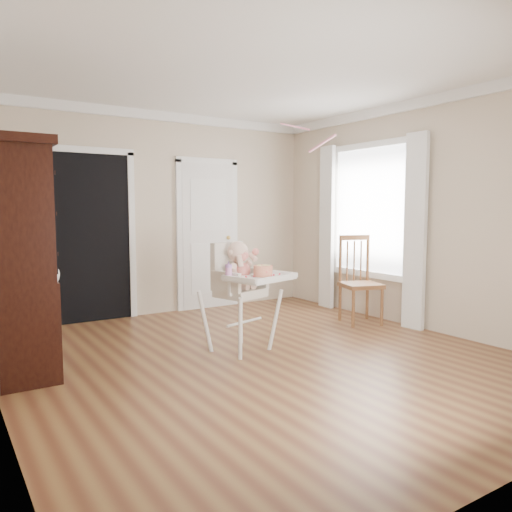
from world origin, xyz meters
TOP-DOWN VIEW (x-y plane):
  - floor at (0.00, 0.00)m, footprint 5.00×5.00m
  - ceiling at (0.00, 0.00)m, footprint 5.00×5.00m
  - wall_back at (0.00, 2.50)m, footprint 4.50×0.00m
  - wall_right at (2.25, 0.00)m, footprint 0.00×5.00m
  - crown_molding at (0.00, 0.00)m, footprint 4.50×5.00m
  - doorway at (-0.90, 2.48)m, footprint 1.06×0.05m
  - closet_door at (0.70, 2.48)m, footprint 0.96×0.09m
  - window_right at (2.18, 0.80)m, footprint 0.13×1.84m
  - high_chair at (-0.05, 0.33)m, footprint 0.81×0.93m
  - baby at (-0.06, 0.36)m, footprint 0.36×0.27m
  - cake at (0.05, 0.08)m, footprint 0.24×0.24m
  - sippy_cup at (-0.27, 0.18)m, footprint 0.07×0.07m
  - china_cabinet at (-1.99, 0.84)m, footprint 0.53×1.18m
  - dining_chair at (1.84, 0.60)m, footprint 0.56×0.56m
  - streamer at (1.04, 0.90)m, footprint 0.07×0.49m

SIDE VIEW (x-z plane):
  - floor at x=0.00m, z-range 0.00..0.00m
  - dining_chair at x=1.84m, z-range -0.04..1.05m
  - high_chair at x=-0.05m, z-range 0.13..1.24m
  - cake at x=0.05m, z-range 0.77..0.88m
  - sippy_cup at x=-0.27m, z-range 0.76..0.92m
  - baby at x=-0.06m, z-range 0.60..1.10m
  - china_cabinet at x=-1.99m, z-range 0.00..2.00m
  - closet_door at x=0.70m, z-range -0.04..2.09m
  - doorway at x=-0.90m, z-range 0.00..2.22m
  - window_right at x=2.18m, z-range 0.14..2.44m
  - wall_back at x=0.00m, z-range -0.90..3.60m
  - wall_right at x=2.25m, z-range -1.15..3.85m
  - streamer at x=1.04m, z-range 2.31..2.46m
  - crown_molding at x=0.00m, z-range 2.58..2.70m
  - ceiling at x=0.00m, z-range 2.70..2.70m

